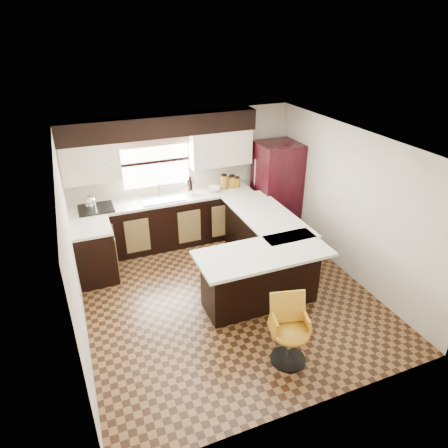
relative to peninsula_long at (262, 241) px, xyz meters
name	(u,v)px	position (x,y,z in m)	size (l,w,h in m)	color
floor	(227,295)	(-0.90, -0.62, -0.45)	(4.40, 4.40, 0.00)	#49301A
ceiling	(228,144)	(-0.90, -0.62, 1.95)	(4.40, 4.40, 0.00)	silver
wall_back	(183,176)	(-0.90, 1.58, 0.75)	(4.40, 4.40, 0.00)	beige
wall_front	(315,325)	(-0.90, -2.83, 0.75)	(4.40, 4.40, 0.00)	beige
wall_left	(72,256)	(-3.00, -0.62, 0.75)	(4.40, 4.40, 0.00)	beige
wall_right	(350,204)	(1.20, -0.62, 0.75)	(4.40, 4.40, 0.00)	beige
base_cab_back	(166,223)	(-1.35, 1.28, 0.00)	(3.30, 0.60, 0.90)	black
base_cab_left	(95,254)	(-2.70, 0.62, 0.00)	(0.60, 0.70, 0.90)	black
counter_back	(165,199)	(-1.35, 1.28, 0.47)	(3.30, 0.60, 0.04)	silver
counter_left	(91,228)	(-2.70, 0.62, 0.47)	(0.60, 0.70, 0.04)	silver
soffit	(161,126)	(-1.30, 1.40, 1.77)	(3.40, 0.35, 0.36)	black
upper_cab_left	(90,163)	(-2.52, 1.40, 1.27)	(0.94, 0.35, 0.64)	beige
upper_cab_right	(220,148)	(-0.22, 1.40, 1.27)	(1.14, 0.35, 0.64)	beige
window_pane	(156,162)	(-1.40, 1.56, 1.10)	(1.20, 0.02, 0.90)	white
valance	(155,141)	(-1.40, 1.52, 1.49)	(1.30, 0.06, 0.18)	#D19B93
sink	(162,198)	(-1.40, 1.25, 0.51)	(0.75, 0.45, 0.03)	#B2B2B7
dishwasher	(222,221)	(-0.35, 0.99, -0.02)	(0.58, 0.03, 0.78)	black
cooktop	(96,209)	(-2.55, 1.25, 0.51)	(0.58, 0.50, 0.03)	black
peninsula_long	(262,241)	(0.00, 0.00, 0.00)	(0.60, 1.95, 0.90)	black
peninsula_return	(260,278)	(-0.53, -0.97, 0.00)	(1.65, 0.60, 0.90)	black
counter_pen_long	(266,215)	(0.05, 0.00, 0.47)	(0.84, 1.95, 0.04)	silver
counter_pen_return	(263,253)	(-0.55, -1.06, 0.47)	(1.89, 0.84, 0.04)	silver
refrigerator	(276,189)	(0.79, 1.03, 0.45)	(0.77, 0.74, 1.80)	black
bar_chair	(290,333)	(-0.70, -2.14, 0.00)	(0.48, 0.48, 0.90)	#BD841B
kettle	(91,202)	(-2.62, 1.26, 0.64)	(0.18, 0.18, 0.24)	silver
percolator	(190,186)	(-0.86, 1.28, 0.65)	(0.15, 0.15, 0.31)	silver
mixing_bowl	(213,189)	(-0.42, 1.28, 0.53)	(0.28, 0.28, 0.07)	white
canister_large	(224,182)	(-0.19, 1.30, 0.63)	(0.13, 0.13, 0.26)	#9D6C1C
canister_med	(232,182)	(-0.02, 1.30, 0.60)	(0.14, 0.14, 0.22)	#9D6C1C
canister_small	(237,183)	(0.08, 1.30, 0.58)	(0.13, 0.13, 0.17)	#9D6C1C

